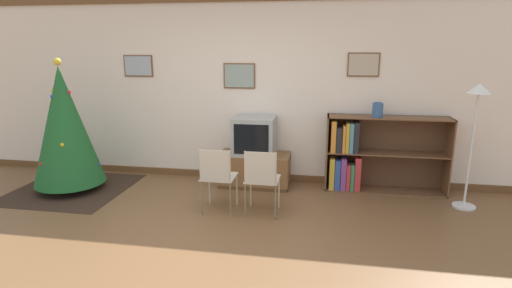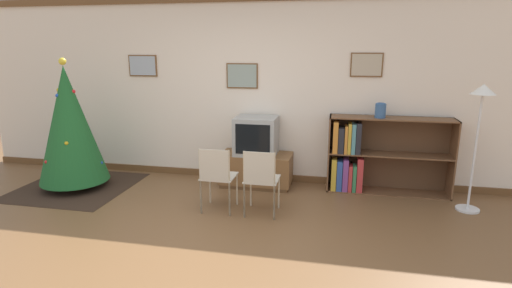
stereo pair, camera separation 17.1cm
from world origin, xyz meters
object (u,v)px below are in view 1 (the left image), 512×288
standing_lamp (476,114)px  folding_chair_right (262,178)px  television (254,136)px  folding_chair_left (217,176)px  christmas_tree (65,126)px  bookshelf (364,155)px  tv_console (254,169)px  vase (378,109)px

standing_lamp → folding_chair_right: bearing=-164.7°
television → folding_chair_left: television is taller
folding_chair_left → standing_lamp: bearing=12.6°
folding_chair_left → standing_lamp: size_ratio=0.52×
christmas_tree → bookshelf: size_ratio=1.12×
folding_chair_left → standing_lamp: 3.20m
tv_console → television: size_ratio=1.73×
christmas_tree → folding_chair_right: size_ratio=2.24×
folding_chair_right → christmas_tree: bearing=171.1°
bookshelf → tv_console: bearing=-176.8°
television → standing_lamp: 2.83m
television → vase: bearing=1.6°
tv_console → folding_chair_right: folding_chair_right is taller
folding_chair_right → bookshelf: bookshelf is taller
television → folding_chair_right: 1.12m
bookshelf → vase: 0.67m
tv_console → bookshelf: bookshelf is taller
folding_chair_right → standing_lamp: 2.69m
christmas_tree → bookshelf: (4.10, 0.70, -0.41)m
television → standing_lamp: standing_lamp is taller
christmas_tree → television: size_ratio=3.11×
folding_chair_right → television: bearing=104.5°
christmas_tree → standing_lamp: (5.32, 0.24, 0.28)m
vase → standing_lamp: 1.16m
christmas_tree → vase: (4.23, 0.66, 0.24)m
tv_console → television: 0.51m
tv_console → folding_chair_right: 1.11m
christmas_tree → standing_lamp: christmas_tree is taller
television → standing_lamp: (2.77, -0.36, 0.46)m
standing_lamp → vase: bearing=159.2°
standing_lamp → television: bearing=172.5°
folding_chair_right → bookshelf: 1.71m
television → vase: 1.73m
standing_lamp → bookshelf: bearing=159.6°
tv_console → standing_lamp: bearing=-7.5°
vase → standing_lamp: bearing=-20.8°
standing_lamp → tv_console: bearing=172.5°
folding_chair_right → vase: vase is taller
folding_chair_right → tv_console: bearing=104.5°
christmas_tree → folding_chair_left: 2.36m
folding_chair_left → standing_lamp: (3.04, 0.68, 0.73)m
vase → standing_lamp: size_ratio=0.13×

